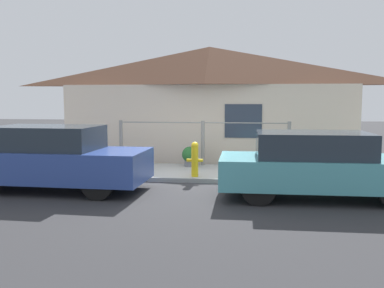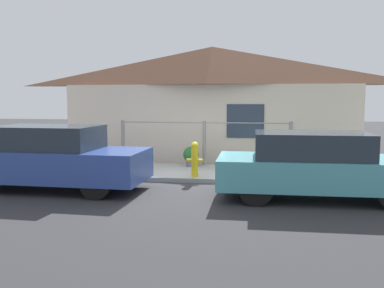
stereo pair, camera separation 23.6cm
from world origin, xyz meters
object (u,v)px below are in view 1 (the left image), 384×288
at_px(car_left, 53,158).
at_px(car_right, 318,165).
at_px(fire_hydrant, 195,158).
at_px(potted_plant_near_hydrant, 190,156).

xyz_separation_m(car_left, car_right, (5.57, -0.00, -0.03)).
relative_size(car_left, car_right, 1.01).
distance_m(car_left, fire_hydrant, 3.26).
distance_m(car_left, potted_plant_near_hydrant, 3.97).
bearing_deg(potted_plant_near_hydrant, car_left, -130.41).
distance_m(car_left, car_right, 5.57).
distance_m(fire_hydrant, potted_plant_near_hydrant, 1.58).
height_order(fire_hydrant, potted_plant_near_hydrant, fire_hydrant).
relative_size(car_right, potted_plant_near_hydrant, 7.18).
bearing_deg(fire_hydrant, car_right, -29.06).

